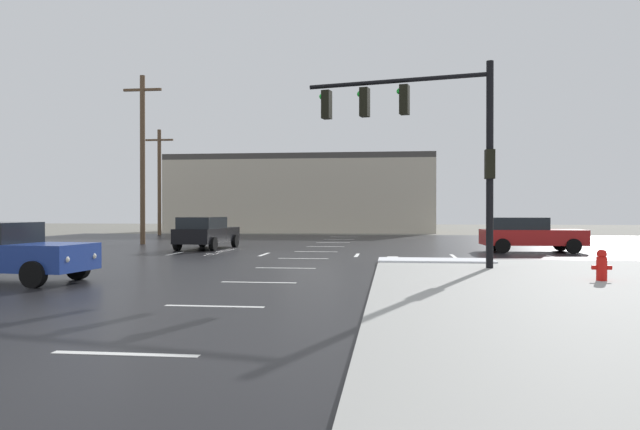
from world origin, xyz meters
TOP-DOWN VIEW (x-y plane):
  - ground_plane at (0.00, 0.00)m, footprint 120.00×120.00m
  - road_asphalt at (0.00, 0.00)m, footprint 44.00×44.00m
  - snow_strip_curbside at (5.00, -4.00)m, footprint 4.00×1.60m
  - lane_markings at (1.20, -1.38)m, footprint 36.15×36.15m
  - traffic_signal_mast at (4.59, -6.02)m, footprint 5.92×1.60m
  - fire_hydrant at (8.74, -9.57)m, footprint 0.48×0.26m
  - strip_building_background at (-4.68, 29.11)m, footprint 23.54×8.00m
  - sedan_blue at (-6.85, -10.67)m, footprint 4.66×2.37m
  - sedan_black at (-5.63, 3.35)m, footprint 2.30×4.64m
  - sedan_red at (9.66, 2.96)m, footprint 4.60×2.17m
  - utility_pole_far at (-10.45, 6.99)m, footprint 2.20×0.28m
  - utility_pole_distant at (-14.46, 19.52)m, footprint 2.20×0.28m

SIDE VIEW (x-z plane):
  - ground_plane at x=0.00m, z-range 0.00..0.00m
  - road_asphalt at x=0.00m, z-range 0.00..0.02m
  - lane_markings at x=1.20m, z-range 0.02..0.03m
  - snow_strip_curbside at x=5.00m, z-range 0.14..0.20m
  - fire_hydrant at x=8.74m, z-range 0.14..0.93m
  - sedan_blue at x=-6.85m, z-range 0.06..1.64m
  - sedan_black at x=-5.63m, z-range 0.06..1.64m
  - sedan_red at x=9.66m, z-range 0.06..1.64m
  - strip_building_background at x=-4.68m, z-range 0.00..6.84m
  - utility_pole_distant at x=-14.46m, z-range 0.21..8.40m
  - traffic_signal_mast at x=4.59m, z-range 1.36..7.73m
  - utility_pole_far at x=-10.45m, z-range 0.22..9.72m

